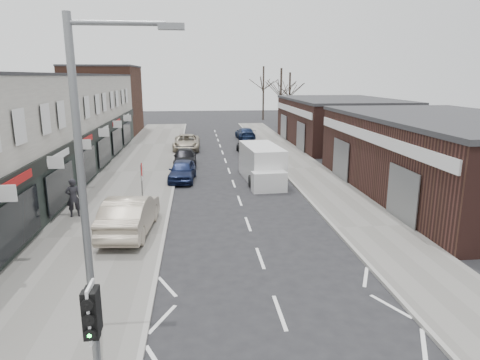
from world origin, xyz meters
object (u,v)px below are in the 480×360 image
object	(u,v)px
pedestrian	(73,198)
parked_car_left_a	(182,171)
parked_car_left_b	(185,157)
traffic_light	(93,324)
sedan_on_pavement	(130,214)
parked_car_right_c	(245,133)
parked_car_right_a	(262,167)
street_lamp	(92,194)
parked_car_left_c	(187,142)
white_van	(262,165)
parked_car_right_b	(246,146)
warning_sign	(142,173)

from	to	relation	value
pedestrian	parked_car_left_a	world-z (taller)	pedestrian
pedestrian	parked_car_left_b	bearing A→B (deg)	-129.30
traffic_light	sedan_on_pavement	bearing A→B (deg)	95.21
parked_car_left_b	parked_car_right_c	xyz separation A→B (m)	(6.45, 14.05, 0.02)
traffic_light	sedan_on_pavement	world-z (taller)	traffic_light
pedestrian	parked_car_right_a	bearing A→B (deg)	-159.85
street_lamp	parked_car_right_c	bearing A→B (deg)	78.99
sedan_on_pavement	parked_car_left_c	xyz separation A→B (m)	(2.06, 22.59, -0.24)
street_lamp	white_van	xyz separation A→B (m)	(6.53, 19.39, -3.49)
white_van	parked_car_right_c	xyz separation A→B (m)	(1.12, 19.87, -0.48)
parked_car_left_b	sedan_on_pavement	bearing A→B (deg)	-98.26
street_lamp	parked_car_left_c	distance (m)	32.76
parked_car_left_c	parked_car_right_b	world-z (taller)	parked_car_left_c
traffic_light	street_lamp	distance (m)	2.52
street_lamp	parked_car_right_b	bearing A→B (deg)	77.51
parked_car_right_c	parked_car_right_a	bearing A→B (deg)	84.55
sedan_on_pavement	pedestrian	size ratio (longest dim) A/B	2.67
parked_car_left_a	parked_car_right_b	xyz separation A→B (m)	(5.60, 10.37, -0.05)
parked_car_right_b	parked_car_left_b	bearing A→B (deg)	41.07
parked_car_left_a	parked_car_right_b	bearing A→B (deg)	66.28
traffic_light	parked_car_left_c	distance (m)	33.78
traffic_light	parked_car_right_b	size ratio (longest dim) A/B	0.81
warning_sign	sedan_on_pavement	xyz separation A→B (m)	(-0.25, -2.89, -1.23)
traffic_light	parked_car_right_c	distance (m)	41.21
sedan_on_pavement	parked_car_left_a	world-z (taller)	sedan_on_pavement
parked_car_right_b	pedestrian	bearing A→B (deg)	57.17
parked_car_left_c	parked_car_right_c	xyz separation A→B (m)	(6.47, 6.76, -0.08)
parked_car_right_a	parked_car_left_a	bearing A→B (deg)	9.90
white_van	parked_car_left_b	distance (m)	7.91
traffic_light	parked_car_right_c	world-z (taller)	traffic_light
white_van	parked_car_right_c	bearing A→B (deg)	82.18
white_van	parked_car_right_b	xyz separation A→B (m)	(0.20, 10.97, -0.48)
warning_sign	parked_car_left_a	bearing A→B (deg)	76.25
white_van	pedestrian	world-z (taller)	white_van
parked_car_left_b	parked_car_left_c	bearing A→B (deg)	89.61
sedan_on_pavement	parked_car_right_a	bearing A→B (deg)	-120.81
warning_sign	white_van	bearing A→B (deg)	42.63
warning_sign	parked_car_right_a	distance (m)	10.85
parked_car_right_a	parked_car_left_b	bearing A→B (deg)	-36.25
traffic_light	parked_car_right_a	distance (m)	22.88
sedan_on_pavement	parked_car_left_a	distance (m)	10.28
warning_sign	parked_car_right_c	size ratio (longest dim) A/B	0.60
parked_car_left_a	parked_car_right_c	size ratio (longest dim) A/B	0.92
street_lamp	parked_car_right_b	size ratio (longest dim) A/B	2.09
warning_sign	parked_car_left_c	xyz separation A→B (m)	(1.81, 19.71, -1.46)
parked_car_left_c	parked_car_right_a	size ratio (longest dim) A/B	1.20
street_lamp	parked_car_left_b	xyz separation A→B (m)	(1.19, 25.21, -3.98)
parked_car_left_c	parked_car_right_a	world-z (taller)	parked_car_left_c
warning_sign	sedan_on_pavement	size ratio (longest dim) A/B	0.52
parked_car_left_b	parked_car_right_a	distance (m)	7.18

